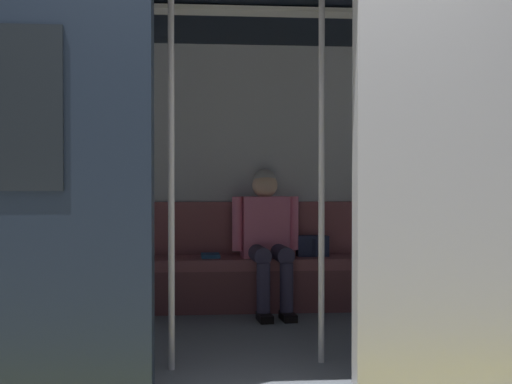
{
  "coord_description": "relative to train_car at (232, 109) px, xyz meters",
  "views": [
    {
      "loc": [
        0.23,
        2.97,
        1.04
      ],
      "look_at": [
        -0.1,
        -1.15,
        0.98
      ],
      "focal_mm": 43.22,
      "sensor_mm": 36.0,
      "label": 1
    }
  ],
  "objects": [
    {
      "name": "grab_pole_far",
      "position": [
        -0.5,
        0.57,
        -0.43
      ],
      "size": [
        0.04,
        0.04,
        2.22
      ],
      "primitive_type": "cylinder",
      "color": "silver",
      "rests_on": "ground_plane"
    },
    {
      "name": "bench_seat",
      "position": [
        -0.07,
        -0.93,
        -1.2
      ],
      "size": [
        2.89,
        0.44,
        0.43
      ],
      "color": "#935156",
      "rests_on": "ground_plane"
    },
    {
      "name": "handbag",
      "position": [
        -0.72,
        -1.01,
        -1.02
      ],
      "size": [
        0.26,
        0.15,
        0.17
      ],
      "color": "#262D4C",
      "rests_on": "bench_seat"
    },
    {
      "name": "book",
      "position": [
        0.14,
        -0.98,
        -1.09
      ],
      "size": [
        0.16,
        0.23,
        0.03
      ],
      "primitive_type": "cube",
      "rotation": [
        0.0,
        0.0,
        0.05
      ],
      "color": "#26598C",
      "rests_on": "bench_seat"
    },
    {
      "name": "grab_pole_door",
      "position": [
        0.36,
        0.65,
        -0.43
      ],
      "size": [
        0.04,
        0.04,
        2.22
      ],
      "primitive_type": "cylinder",
      "color": "silver",
      "rests_on": "ground_plane"
    },
    {
      "name": "person_seated",
      "position": [
        -0.32,
        -0.88,
        -0.88
      ],
      "size": [
        0.55,
        0.7,
        1.16
      ],
      "color": "pink",
      "rests_on": "ground_plane"
    },
    {
      "name": "train_car",
      "position": [
        0.0,
        0.0,
        0.0
      ],
      "size": [
        6.4,
        2.56,
        2.36
      ],
      "color": "#ADAFB5",
      "rests_on": "ground_plane"
    }
  ]
}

